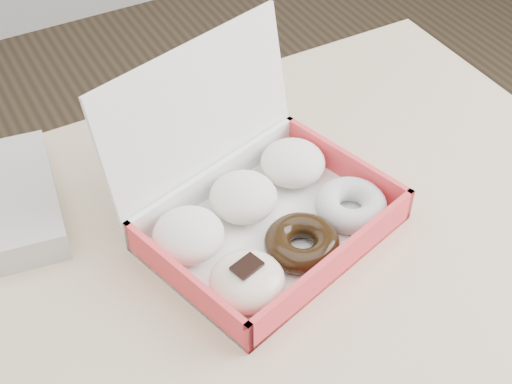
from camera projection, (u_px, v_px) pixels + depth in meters
table at (224, 319)px, 0.95m from camera, size 1.20×0.80×0.75m
donut_box at (260, 209)px, 0.94m from camera, size 0.37×0.35×0.23m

